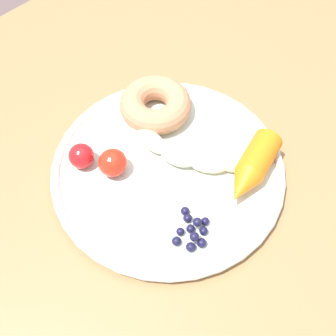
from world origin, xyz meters
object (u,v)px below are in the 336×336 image
object	(u,v)px
carrot_orange	(252,168)
tomato_mid	(81,156)
banana	(181,151)
dining_table	(178,218)
tomato_near	(113,163)
blueberry_pile	(192,231)
donut	(155,105)
plate	(168,169)

from	to	relation	value
carrot_orange	tomato_mid	bearing A→B (deg)	128.75
banana	dining_table	bearing A→B (deg)	-138.79
carrot_orange	tomato_near	xyz separation A→B (m)	(-0.12, 0.14, -0.00)
blueberry_pile	dining_table	bearing A→B (deg)	56.86
dining_table	donut	size ratio (longest dim) A/B	11.12
blueberry_pile	tomato_mid	world-z (taller)	tomato_mid
dining_table	plate	size ratio (longest dim) A/B	3.66
tomato_near	blueberry_pile	bearing A→B (deg)	-87.73
donut	tomato_near	bearing A→B (deg)	-163.85
banana	tomato_near	world-z (taller)	tomato_near
banana	donut	distance (m)	0.09
banana	blueberry_pile	size ratio (longest dim) A/B	3.72
plate	donut	distance (m)	0.10
plate	tomato_mid	xyz separation A→B (m)	(-0.07, 0.09, 0.02)
tomato_mid	banana	bearing A→B (deg)	-40.61
tomato_mid	tomato_near	bearing A→B (deg)	-61.91
dining_table	donut	xyz separation A→B (m)	(0.07, 0.11, 0.11)
plate	donut	size ratio (longest dim) A/B	3.04
banana	tomato_mid	size ratio (longest dim) A/B	5.99
blueberry_pile	tomato_near	size ratio (longest dim) A/B	1.44
plate	dining_table	bearing A→B (deg)	-110.15
carrot_orange	tomato_near	size ratio (longest dim) A/B	3.03
dining_table	banana	bearing A→B (deg)	41.21
donut	carrot_orange	bearing A→B (deg)	-86.88
carrot_orange	blueberry_pile	distance (m)	0.11
tomato_near	plate	bearing A→B (deg)	-42.30
plate	donut	world-z (taller)	donut
tomato_mid	blueberry_pile	bearing A→B (deg)	-81.47
dining_table	plate	xyz separation A→B (m)	(0.01, 0.03, 0.09)
dining_table	tomato_mid	xyz separation A→B (m)	(-0.06, 0.12, 0.11)
carrot_orange	tomato_mid	size ratio (longest dim) A/B	3.39
dining_table	carrot_orange	xyz separation A→B (m)	(0.08, -0.06, 0.11)
plate	tomato_mid	world-z (taller)	tomato_mid
plate	blueberry_pile	world-z (taller)	blueberry_pile
banana	tomato_near	xyz separation A→B (m)	(-0.08, 0.05, 0.01)
carrot_orange	donut	size ratio (longest dim) A/B	1.12
plate	tomato_near	world-z (taller)	tomato_near
carrot_orange	blueberry_pile	xyz separation A→B (m)	(-0.11, -0.00, -0.01)
banana	plate	bearing A→B (deg)	-176.92
plate	blueberry_pile	distance (m)	0.10
tomato_near	tomato_mid	bearing A→B (deg)	118.09
banana	donut	size ratio (longest dim) A/B	1.98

